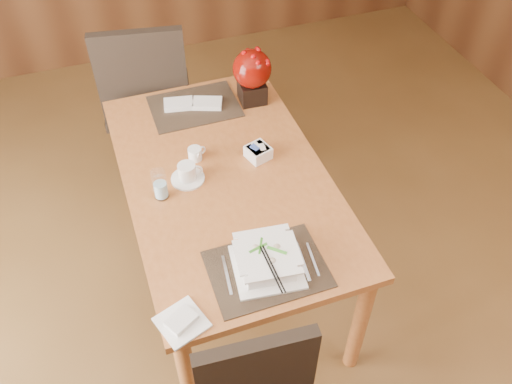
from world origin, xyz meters
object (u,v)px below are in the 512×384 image
object	(u,v)px
dining_table	(226,191)
sugar_caddy	(258,152)
berry_decor	(252,73)
bread_plate	(182,322)
water_glass	(160,184)
far_chair	(147,94)
creamer_jug	(195,154)
coffee_cup	(187,174)
soup_setting	(267,261)

from	to	relation	value
dining_table	sugar_caddy	size ratio (longest dim) A/B	14.91
berry_decor	bread_plate	distance (m)	1.36
water_glass	far_chair	world-z (taller)	far_chair
dining_table	sugar_caddy	world-z (taller)	sugar_caddy
creamer_jug	far_chair	distance (m)	0.81
water_glass	sugar_caddy	size ratio (longest dim) A/B	1.46
berry_decor	coffee_cup	bearing A→B (deg)	-135.14
water_glass	creamer_jug	world-z (taller)	water_glass
sugar_caddy	soup_setting	bearing A→B (deg)	-106.48
dining_table	creamer_jug	distance (m)	0.23
dining_table	coffee_cup	size ratio (longest dim) A/B	9.83
sugar_caddy	berry_decor	xyz separation A→B (m)	(0.12, 0.43, 0.14)
dining_table	soup_setting	xyz separation A→B (m)	(-0.00, -0.55, 0.15)
water_glass	sugar_caddy	world-z (taller)	water_glass
coffee_cup	far_chair	bearing A→B (deg)	91.61
far_chair	bread_plate	bearing A→B (deg)	93.81
soup_setting	water_glass	xyz separation A→B (m)	(-0.30, 0.52, 0.02)
sugar_caddy	bread_plate	distance (m)	0.93
dining_table	soup_setting	distance (m)	0.57
bread_plate	coffee_cup	bearing A→B (deg)	73.99
far_chair	water_glass	bearing A→B (deg)	93.74
berry_decor	bread_plate	xyz separation A→B (m)	(-0.67, -1.17, -0.16)
sugar_caddy	far_chair	xyz separation A→B (m)	(-0.38, 0.87, -0.17)
sugar_caddy	far_chair	size ratio (longest dim) A/B	0.09
far_chair	berry_decor	bearing A→B (deg)	148.47
water_glass	far_chair	xyz separation A→B (m)	(0.11, 0.97, -0.21)
creamer_jug	bread_plate	distance (m)	0.87
water_glass	creamer_jug	size ratio (longest dim) A/B	1.76
water_glass	bread_plate	world-z (taller)	water_glass
soup_setting	far_chair	xyz separation A→B (m)	(-0.19, 1.49, -0.19)
creamer_jug	coffee_cup	bearing A→B (deg)	-135.81
coffee_cup	creamer_jug	world-z (taller)	coffee_cup
sugar_caddy	berry_decor	bearing A→B (deg)	74.46
soup_setting	bread_plate	xyz separation A→B (m)	(-0.37, -0.12, -0.05)
creamer_jug	far_chair	xyz separation A→B (m)	(-0.09, 0.78, -0.17)
dining_table	water_glass	bearing A→B (deg)	-174.63
coffee_cup	berry_decor	xyz separation A→B (m)	(0.47, 0.47, 0.13)
water_glass	berry_decor	world-z (taller)	berry_decor
coffee_cup	far_chair	distance (m)	0.93
dining_table	bread_plate	bearing A→B (deg)	-118.91
coffee_cup	sugar_caddy	world-z (taller)	coffee_cup
soup_setting	sugar_caddy	distance (m)	0.65
dining_table	bread_plate	world-z (taller)	bread_plate
coffee_cup	sugar_caddy	bearing A→B (deg)	5.78
coffee_cup	bread_plate	size ratio (longest dim) A/B	0.96
coffee_cup	sugar_caddy	distance (m)	0.35
sugar_caddy	bread_plate	xyz separation A→B (m)	(-0.55, -0.74, -0.02)
dining_table	bread_plate	size ratio (longest dim) A/B	9.47
creamer_jug	berry_decor	size ratio (longest dim) A/B	0.29
water_glass	soup_setting	bearing A→B (deg)	-59.88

